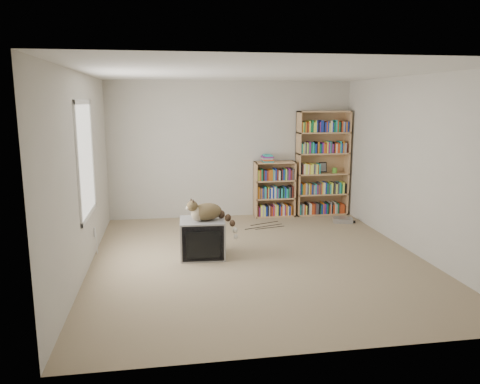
{
  "coord_description": "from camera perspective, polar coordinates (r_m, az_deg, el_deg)",
  "views": [
    {
      "loc": [
        -1.23,
        -6.05,
        2.15
      ],
      "look_at": [
        -0.09,
        1.0,
        0.75
      ],
      "focal_mm": 35.0,
      "sensor_mm": 36.0,
      "label": 1
    }
  ],
  "objects": [
    {
      "name": "window",
      "position": [
        6.37,
        -18.3,
        3.79
      ],
      "size": [
        0.02,
        1.22,
        1.52
      ],
      "primitive_type": "cube",
      "color": "white",
      "rests_on": "wall_left"
    },
    {
      "name": "bookcase_tall",
      "position": [
        8.99,
        9.97,
        3.11
      ],
      "size": [
        0.98,
        0.3,
        1.96
      ],
      "color": "tan",
      "rests_on": "floor"
    },
    {
      "name": "wall_left",
      "position": [
        6.2,
        -18.61,
        2.18
      ],
      "size": [
        0.02,
        5.0,
        2.5
      ],
      "primitive_type": "cube",
      "color": "beige",
      "rests_on": "floor"
    },
    {
      "name": "wall_right",
      "position": [
        7.03,
        20.55,
        3.05
      ],
      "size": [
        0.02,
        5.0,
        2.5
      ],
      "primitive_type": "cube",
      "color": "beige",
      "rests_on": "floor"
    },
    {
      "name": "cat",
      "position": [
        6.43,
        -3.6,
        -2.71
      ],
      "size": [
        0.71,
        0.46,
        0.52
      ],
      "rotation": [
        0.0,
        0.0,
        0.28
      ],
      "color": "#3B2A18",
      "rests_on": "crt_tv"
    },
    {
      "name": "bookcase_short",
      "position": [
        8.8,
        4.19,
        0.14
      ],
      "size": [
        0.75,
        0.3,
        1.04
      ],
      "color": "tan",
      "rests_on": "floor"
    },
    {
      "name": "wall_front",
      "position": [
        3.86,
        9.62,
        -2.52
      ],
      "size": [
        4.5,
        0.02,
        2.5
      ],
      "primitive_type": "cube",
      "color": "beige",
      "rests_on": "floor"
    },
    {
      "name": "floor_cables",
      "position": [
        8.26,
        1.67,
        -3.97
      ],
      "size": [
        1.2,
        0.7,
        0.01
      ],
      "primitive_type": null,
      "color": "black",
      "rests_on": "floor"
    },
    {
      "name": "wall_back",
      "position": [
        8.68,
        -1.03,
        5.15
      ],
      "size": [
        4.5,
        0.02,
        2.5
      ],
      "primitive_type": "cube",
      "color": "beige",
      "rests_on": "floor"
    },
    {
      "name": "floor",
      "position": [
        6.53,
        2.16,
        -8.11
      ],
      "size": [
        4.5,
        5.0,
        0.01
      ],
      "primitive_type": "cube",
      "color": "#9C8E6A",
      "rests_on": "ground"
    },
    {
      "name": "book_stack",
      "position": [
        8.62,
        3.32,
        4.13
      ],
      "size": [
        0.2,
        0.26,
        0.14
      ],
      "primitive_type": "cube",
      "color": "#C24019",
      "rests_on": "bookcase_short"
    },
    {
      "name": "wall_outlet",
      "position": [
        6.94,
        -17.29,
        -4.7
      ],
      "size": [
        0.01,
        0.08,
        0.13
      ],
      "primitive_type": "cube",
      "color": "silver",
      "rests_on": "wall_left"
    },
    {
      "name": "crt_tv",
      "position": [
        6.57,
        -4.61,
        -5.62
      ],
      "size": [
        0.63,
        0.58,
        0.53
      ],
      "rotation": [
        0.0,
        0.0,
        -0.04
      ],
      "color": "gray",
      "rests_on": "floor"
    },
    {
      "name": "dvd_player",
      "position": [
        8.61,
        12.42,
        -3.36
      ],
      "size": [
        0.39,
        0.33,
        0.08
      ],
      "primitive_type": "cube",
      "rotation": [
        0.0,
        0.0,
        -0.29
      ],
      "color": "#A4A4A9",
      "rests_on": "floor"
    },
    {
      "name": "green_mug",
      "position": [
        9.06,
        11.45,
        2.62
      ],
      "size": [
        0.09,
        0.09,
        0.1
      ],
      "primitive_type": "cylinder",
      "color": "#5AAF32",
      "rests_on": "bookcase_tall"
    },
    {
      "name": "ceiling",
      "position": [
        6.18,
        2.34,
        14.34
      ],
      "size": [
        4.5,
        5.0,
        0.02
      ],
      "primitive_type": "cube",
      "color": "white",
      "rests_on": "wall_back"
    },
    {
      "name": "framed_print",
      "position": [
        9.08,
        10.07,
        3.0
      ],
      "size": [
        0.15,
        0.05,
        0.19
      ],
      "primitive_type": "cube",
      "rotation": [
        -0.17,
        0.0,
        0.0
      ],
      "color": "black",
      "rests_on": "bookcase_tall"
    }
  ]
}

